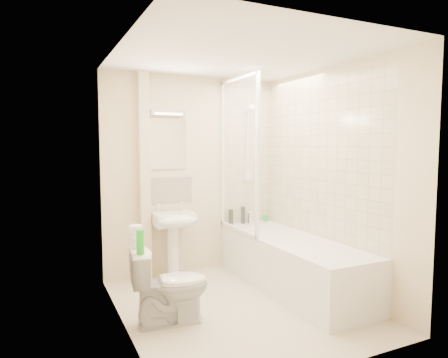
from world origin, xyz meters
name	(u,v)px	position (x,y,z in m)	size (l,w,h in m)	color
floor	(239,306)	(0.00, 0.00, 0.00)	(2.50, 2.50, 0.00)	beige
wall_back	(193,175)	(0.00, 1.25, 1.20)	(2.20, 0.02, 2.40)	beige
wall_left	(123,189)	(-1.10, 0.00, 1.20)	(0.02, 2.50, 2.40)	beige
wall_right	(331,179)	(1.10, 0.00, 1.20)	(0.02, 2.50, 2.40)	beige
ceiling	(240,55)	(0.00, 0.00, 2.40)	(2.20, 2.50, 0.02)	white
tile_back	(247,156)	(0.75, 1.24, 1.42)	(0.70, 0.01, 1.75)	beige
tile_right	(318,158)	(1.09, 0.20, 1.42)	(0.01, 2.10, 1.75)	beige
pipe_boxing	(144,177)	(-0.62, 1.19, 1.20)	(0.12, 0.12, 2.40)	beige
splashback	(168,190)	(-0.32, 1.24, 1.03)	(0.60, 0.01, 0.30)	beige
mirror	(168,144)	(-0.32, 1.24, 1.58)	(0.46, 0.01, 0.60)	white
strip_light	(168,112)	(-0.32, 1.22, 1.95)	(0.42, 0.07, 0.07)	silver
bathtub	(291,262)	(0.75, 0.20, 0.29)	(0.70, 2.10, 0.55)	white
shower_screen	(238,155)	(0.40, 0.80, 1.45)	(0.04, 0.92, 1.80)	white
shower_fixture	(248,147)	(0.75, 1.19, 1.55)	(0.10, 0.16, 0.99)	white
pedestal_sink	(174,227)	(-0.32, 1.01, 0.62)	(0.46, 0.44, 0.89)	white
bottle_black_a	(231,217)	(0.48, 1.16, 0.65)	(0.06, 0.06, 0.20)	black
bottle_black_b	(243,215)	(0.66, 1.16, 0.66)	(0.06, 0.06, 0.22)	black
bottle_blue	(249,218)	(0.75, 1.16, 0.61)	(0.05, 0.05, 0.13)	#122050
bottle_cream	(250,217)	(0.77, 1.16, 0.62)	(0.07, 0.07, 0.15)	beige
bottle_green	(266,218)	(1.00, 1.16, 0.59)	(0.06, 0.06, 0.09)	green
toilet	(170,285)	(-0.72, -0.07, 0.34)	(0.71, 0.47, 0.68)	white
toilet_roll_lower	(137,243)	(-0.99, 0.01, 0.73)	(0.10, 0.10, 0.09)	white
toilet_roll_upper	(136,231)	(-0.99, 0.04, 0.83)	(0.11, 0.11, 0.10)	white
green_bottle	(140,242)	(-1.00, -0.17, 0.78)	(0.06, 0.06, 0.20)	green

